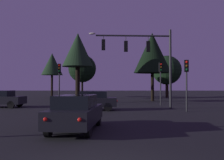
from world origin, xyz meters
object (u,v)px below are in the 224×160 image
car_nearside_lane (76,112)px  car_crossing_left (92,100)px  car_crossing_right (1,99)px  traffic_signal_mast_arm (144,53)px  tree_left_far (152,53)px  tree_right_cluster (82,69)px  traffic_light_corner_right (59,76)px  traffic_light_median (161,75)px  tree_behind_sign (52,64)px  traffic_light_corner_left (187,75)px  tree_lot_edge (167,70)px  tree_center_horizon (78,51)px

car_nearside_lane → car_crossing_left: size_ratio=1.15×
car_nearside_lane → car_crossing_right: (-8.62, 11.83, -0.00)m
traffic_signal_mast_arm → tree_left_far: (2.38, 11.52, 1.51)m
car_nearside_lane → tree_right_cluster: bearing=96.9°
traffic_light_corner_right → car_crossing_right: size_ratio=0.97×
traffic_light_median → tree_right_cluster: bearing=127.0°
car_nearside_lane → tree_behind_sign: size_ratio=0.63×
car_crossing_right → tree_right_cluster: tree_right_cluster is taller
traffic_light_corner_left → traffic_light_corner_right: 12.28m
tree_behind_sign → tree_lot_edge: 19.33m
car_crossing_right → tree_lot_edge: size_ratio=0.60×
traffic_signal_mast_arm → traffic_light_median: traffic_signal_mast_arm is taller
tree_right_cluster → tree_lot_edge: 14.59m
traffic_light_median → tree_right_cluster: 15.83m
car_crossing_right → car_crossing_left: bearing=-17.0°
tree_center_horizon → traffic_light_median: bearing=-20.0°
car_nearside_lane → tree_left_far: tree_left_far is taller
car_crossing_right → traffic_signal_mast_arm: bearing=-6.1°
tree_behind_sign → car_crossing_right: bearing=-89.2°
traffic_light_corner_right → tree_lot_edge: (14.22, 18.26, 1.70)m
car_nearside_lane → traffic_light_median: bearing=67.0°
car_crossing_left → tree_behind_sign: bearing=111.5°
car_nearside_lane → car_crossing_left: 9.26m
car_crossing_right → tree_right_cluster: 16.66m
traffic_light_corner_left → tree_right_cluster: bearing=118.5°
tree_behind_sign → tree_right_cluster: (5.62, -4.27, -1.03)m
car_nearside_lane → tree_lot_edge: tree_lot_edge is taller
tree_lot_edge → traffic_light_corner_right: bearing=-127.9°
car_crossing_left → tree_right_cluster: (-3.10, 17.90, 3.75)m
traffic_signal_mast_arm → traffic_light_corner_right: traffic_signal_mast_arm is taller
traffic_signal_mast_arm → tree_lot_edge: size_ratio=0.98×
traffic_signal_mast_arm → tree_center_horizon: (-6.65, 7.29, 1.24)m
tree_lot_edge → traffic_light_corner_left: bearing=-98.0°
car_nearside_lane → traffic_light_corner_right: bearing=105.3°
car_nearside_lane → car_crossing_right: 14.64m
traffic_light_median → car_nearside_lane: traffic_light_median is taller
tree_behind_sign → tree_left_far: (15.36, -9.43, 0.64)m
car_nearside_lane → tree_left_far: bearing=73.6°
car_nearside_lane → tree_right_cluster: (-3.29, 27.16, 3.75)m
traffic_light_corner_right → tree_center_horizon: 5.00m
traffic_light_corner_right → tree_right_cluster: 13.29m
traffic_signal_mast_arm → traffic_light_corner_left: 4.18m
traffic_light_median → car_crossing_right: (-14.81, -2.74, -2.22)m
car_nearside_lane → car_crossing_left: (-0.18, 9.26, -0.00)m
traffic_light_median → tree_lot_edge: size_ratio=0.60×
tree_right_cluster → tree_behind_sign: bearing=142.8°
traffic_signal_mast_arm → car_nearside_lane: size_ratio=1.49×
car_nearside_lane → tree_center_horizon: bearing=98.3°
tree_right_cluster → traffic_signal_mast_arm: bearing=-66.2°
traffic_signal_mast_arm → tree_behind_sign: (-12.98, 20.95, 0.87)m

